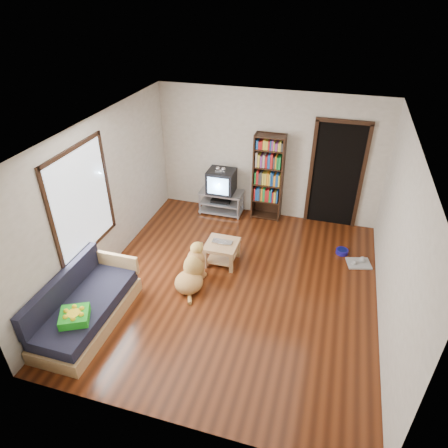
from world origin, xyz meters
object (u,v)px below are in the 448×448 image
(bookshelf, at_px, (268,173))
(coffee_table, at_px, (222,249))
(green_cushion, at_px, (75,316))
(dog_bowl, at_px, (342,251))
(crt_tv, at_px, (222,181))
(sofa, at_px, (85,308))
(grey_rag, at_px, (359,263))
(laptop, at_px, (221,244))
(dog, at_px, (192,271))
(tv_stand, at_px, (221,201))

(bookshelf, xyz_separation_m, coffee_table, (-0.44, -1.78, -0.72))
(green_cushion, height_order, dog_bowl, green_cushion)
(green_cushion, bearing_deg, crt_tv, 51.28)
(green_cushion, relative_size, dog_bowl, 1.69)
(sofa, bearing_deg, grey_rag, 33.74)
(laptop, bearing_deg, crt_tv, 105.58)
(dog_bowl, bearing_deg, grey_rag, -39.81)
(bookshelf, height_order, coffee_table, bookshelf)
(dog_bowl, distance_m, coffee_table, 2.24)
(crt_tv, distance_m, sofa, 3.81)
(bookshelf, bearing_deg, coffee_table, -103.75)
(laptop, height_order, coffee_table, laptop)
(green_cushion, distance_m, laptop, 2.66)
(dog_bowl, relative_size, coffee_table, 0.40)
(sofa, relative_size, dog, 2.00)
(dog_bowl, height_order, bookshelf, bookshelf)
(laptop, bearing_deg, tv_stand, 105.78)
(coffee_table, bearing_deg, grey_rag, 14.73)
(tv_stand, height_order, crt_tv, crt_tv)
(tv_stand, relative_size, coffee_table, 1.64)
(bookshelf, distance_m, coffee_table, 1.97)
(laptop, relative_size, sofa, 0.20)
(coffee_table, bearing_deg, tv_stand, 106.98)
(dog_bowl, distance_m, crt_tv, 2.79)
(grey_rag, height_order, dog, dog)
(dog_bowl, bearing_deg, laptop, -156.34)
(dog_bowl, relative_size, bookshelf, 0.12)
(grey_rag, bearing_deg, coffee_table, -165.27)
(crt_tv, xyz_separation_m, sofa, (-0.97, -3.65, -0.48))
(sofa, bearing_deg, crt_tv, 75.07)
(green_cushion, relative_size, tv_stand, 0.41)
(tv_stand, height_order, bookshelf, bookshelf)
(crt_tv, height_order, coffee_table, crt_tv)
(bookshelf, height_order, sofa, bookshelf)
(dog_bowl, bearing_deg, sofa, -141.50)
(crt_tv, relative_size, bookshelf, 0.32)
(crt_tv, distance_m, coffee_table, 1.84)
(tv_stand, bearing_deg, coffee_table, -73.02)
(dog, bearing_deg, laptop, 67.45)
(tv_stand, xyz_separation_m, crt_tv, (0.00, 0.02, 0.47))
(sofa, height_order, coffee_table, sofa)
(green_cushion, xyz_separation_m, dog_bowl, (3.41, 3.18, -0.44))
(crt_tv, xyz_separation_m, bookshelf, (0.95, 0.07, 0.26))
(crt_tv, distance_m, bookshelf, 0.99)
(laptop, xyz_separation_m, dog, (-0.29, -0.69, -0.15))
(laptop, bearing_deg, bookshelf, 75.55)
(green_cushion, xyz_separation_m, crt_tv, (0.85, 4.02, 0.26))
(laptop, height_order, sofa, sofa)
(bookshelf, bearing_deg, sofa, -117.32)
(green_cushion, distance_m, dog, 1.93)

